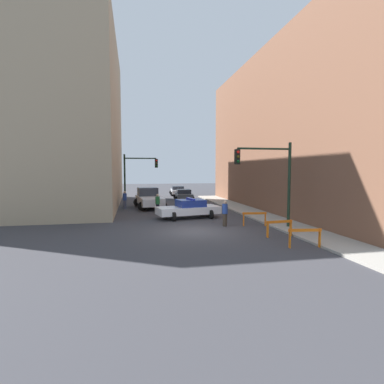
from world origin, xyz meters
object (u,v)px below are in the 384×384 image
pedestrian_crossing (158,204)px  pedestrian_sidewalk (225,213)px  parked_car_mid (178,191)px  barrier_front (305,235)px  traffic_light_far (136,172)px  pedestrian_corner (125,200)px  barrier_back (255,217)px  white_truck (149,198)px  traffic_light_near (272,172)px  barrier_mid (279,226)px  parked_car_near (184,195)px  police_car (189,209)px

pedestrian_crossing → pedestrian_sidewalk: same height
parked_car_mid → barrier_front: (1.63, -29.46, -0.06)m
traffic_light_far → parked_car_mid: (5.96, 11.01, -2.72)m
pedestrian_crossing → barrier_front: (5.90, -12.04, -0.24)m
pedestrian_corner → pedestrian_sidewalk: same height
traffic_light_far → barrier_back: bearing=-60.1°
parked_car_mid → pedestrian_corner: 15.29m
white_truck → barrier_front: bearing=-74.5°
barrier_back → barrier_front: bearing=-88.4°
traffic_light_near → barrier_mid: 3.63m
parked_car_near → barrier_mid: (1.86, -20.23, -0.06)m
police_car → barrier_front: size_ratio=3.11×
pedestrian_crossing → barrier_front: size_ratio=1.04×
parked_car_mid → pedestrian_crossing: (-4.28, -17.42, 0.19)m
white_truck → traffic_light_far: bearing=112.5°
traffic_light_near → barrier_mid: (-0.53, -2.10, -2.91)m
traffic_light_far → pedestrian_sidewalk: traffic_light_far is taller
traffic_light_near → parked_car_near: bearing=97.5°
parked_car_mid → barrier_front: bearing=-82.8°
white_truck → pedestrian_crossing: size_ratio=3.36×
pedestrian_sidewalk → traffic_light_near: bearing=-179.7°
white_truck → barrier_front: 17.46m
parked_car_mid → barrier_front: 29.51m
police_car → pedestrian_corner: size_ratio=2.99×
traffic_light_far → pedestrian_crossing: traffic_light_far is taller
traffic_light_near → pedestrian_corner: 14.86m
parked_car_near → pedestrian_crossing: 11.25m
police_car → white_truck: bearing=10.6°
pedestrian_corner → barrier_front: pedestrian_corner is taller
parked_car_near → pedestrian_corner: (-6.70, -6.69, 0.19)m
traffic_light_far → pedestrian_corner: (-1.06, -2.57, -2.54)m
pedestrian_crossing → barrier_mid: (5.82, -9.70, -0.24)m
police_car → pedestrian_crossing: pedestrian_crossing is taller
parked_car_near → barrier_front: 22.66m
pedestrian_crossing → barrier_front: bearing=-21.5°
barrier_mid → police_car: bearing=117.3°
pedestrian_crossing → barrier_back: pedestrian_crossing is taller
police_car → barrier_back: size_ratio=3.11×
parked_car_mid → pedestrian_crossing: bearing=-99.8°
parked_car_mid → white_truck: bearing=-105.8°
pedestrian_corner → white_truck: bearing=109.5°
white_truck → barrier_front: white_truck is taller
parked_car_mid → barrier_back: (1.47, -23.92, -0.06)m
traffic_light_far → barrier_mid: size_ratio=3.26×
pedestrian_crossing → barrier_mid: pedestrian_crossing is taller
traffic_light_far → barrier_front: bearing=-67.7°
traffic_light_far → police_car: (3.82, -8.97, -2.67)m
barrier_front → pedestrian_crossing: bearing=116.1°
traffic_light_near → barrier_front: bearing=-95.8°
barrier_back → parked_car_near: bearing=96.0°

